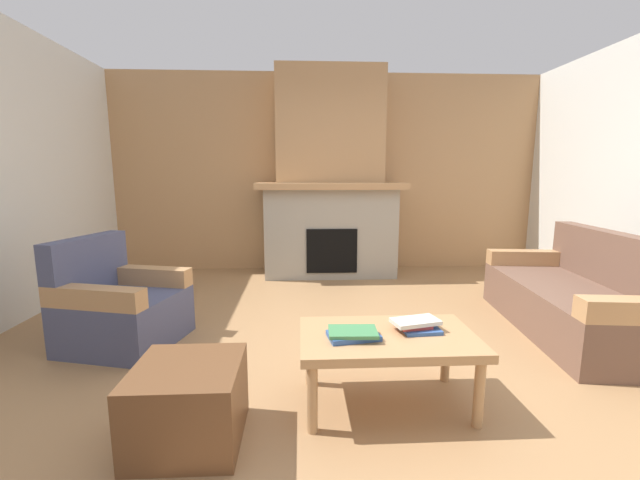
{
  "coord_description": "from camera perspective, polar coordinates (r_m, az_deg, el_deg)",
  "views": [
    {
      "loc": [
        -0.4,
        -2.65,
        1.33
      ],
      "look_at": [
        -0.22,
        0.81,
        0.76
      ],
      "focal_mm": 22.19,
      "sensor_mm": 36.0,
      "label": 1
    }
  ],
  "objects": [
    {
      "name": "ground",
      "position": [
        2.99,
        5.29,
        -17.02
      ],
      "size": [
        9.0,
        9.0,
        0.0
      ],
      "primitive_type": "plane",
      "color": "#9E754C"
    },
    {
      "name": "wall_back_wood_panel",
      "position": [
        5.67,
        1.13,
        9.57
      ],
      "size": [
        6.0,
        0.12,
        2.7
      ],
      "primitive_type": "cube",
      "color": "tan",
      "rests_on": "ground"
    },
    {
      "name": "fireplace",
      "position": [
        5.29,
        1.42,
        7.57
      ],
      "size": [
        1.9,
        0.82,
        2.7
      ],
      "color": "gray",
      "rests_on": "ground"
    },
    {
      "name": "couch",
      "position": [
        4.04,
        33.31,
        -7.18
      ],
      "size": [
        1.04,
        1.89,
        0.85
      ],
      "color": "brown",
      "rests_on": "ground"
    },
    {
      "name": "armchair",
      "position": [
        3.54,
        -26.9,
        -8.67
      ],
      "size": [
        0.92,
        0.92,
        0.85
      ],
      "color": "#474C6B",
      "rests_on": "ground"
    },
    {
      "name": "coffee_table",
      "position": [
        2.37,
        9.71,
        -14.42
      ],
      "size": [
        1.0,
        0.6,
        0.43
      ],
      "color": "tan",
      "rests_on": "ground"
    },
    {
      "name": "ottoman",
      "position": [
        2.24,
        -18.41,
        -21.42
      ],
      "size": [
        0.52,
        0.52,
        0.4
      ],
      "primitive_type": "cube",
      "color": "brown",
      "rests_on": "ground"
    },
    {
      "name": "book_stack_near_edge",
      "position": [
        2.26,
        4.81,
        -13.35
      ],
      "size": [
        0.3,
        0.21,
        0.05
      ],
      "color": "#335699",
      "rests_on": "coffee_table"
    },
    {
      "name": "book_stack_center",
      "position": [
        2.43,
        13.7,
        -11.75
      ],
      "size": [
        0.3,
        0.22,
        0.07
      ],
      "color": "#335699",
      "rests_on": "coffee_table"
    }
  ]
}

